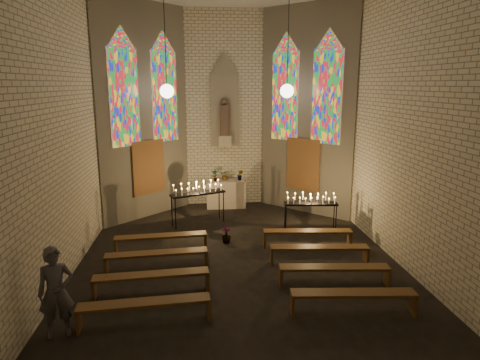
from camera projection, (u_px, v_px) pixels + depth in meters
name	position (u px, v px, depth m)	size (l,w,h in m)	color
floor	(240.00, 269.00, 10.42)	(12.00, 12.00, 0.00)	black
room	(229.00, 108.00, 12.88)	(8.22, 12.43, 7.00)	#EFE6C8
altar	(226.00, 194.00, 15.60)	(1.40, 0.60, 1.00)	beige
flower_vase_left	(215.00, 175.00, 15.34)	(0.22, 0.15, 0.42)	#4C723F
flower_vase_center	(225.00, 175.00, 15.53)	(0.33, 0.29, 0.37)	#4C723F
flower_vase_right	(240.00, 175.00, 15.49)	(0.22, 0.18, 0.40)	#4C723F
aisle_flower_pot	(226.00, 235.00, 12.12)	(0.27, 0.27, 0.48)	#4C723F
votive_stand_left	(198.00, 191.00, 13.58)	(1.79, 1.07, 1.29)	black
votive_stand_right	(311.00, 201.00, 12.78)	(1.62, 0.53, 1.17)	black
pew_left_0	(161.00, 238.00, 11.46)	(2.46, 0.54, 0.47)	#573819
pew_right_0	(307.00, 233.00, 11.83)	(2.46, 0.54, 0.47)	#573819
pew_left_1	(157.00, 256.00, 10.30)	(2.46, 0.54, 0.47)	#573819
pew_right_1	(319.00, 250.00, 10.67)	(2.46, 0.54, 0.47)	#573819
pew_left_2	(152.00, 277.00, 9.13)	(2.46, 0.54, 0.47)	#573819
pew_right_2	(334.00, 270.00, 9.50)	(2.46, 0.54, 0.47)	#573819
pew_left_3	(145.00, 306.00, 7.97)	(2.46, 0.54, 0.47)	#573819
pew_right_3	(353.00, 296.00, 8.34)	(2.46, 0.54, 0.47)	#573819
visitor	(56.00, 292.00, 7.53)	(0.61, 0.40, 1.67)	#4E4D57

